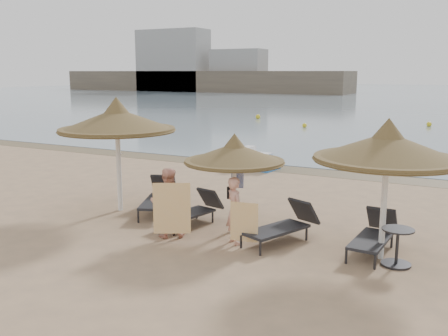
# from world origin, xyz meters

# --- Properties ---
(ground) EXTENTS (160.00, 160.00, 0.00)m
(ground) POSITION_xyz_m (0.00, 0.00, 0.00)
(ground) COLOR tan
(ground) RESTS_ON ground
(sea) EXTENTS (200.00, 140.00, 0.03)m
(sea) POSITION_xyz_m (0.00, 80.00, 0.01)
(sea) COLOR slate
(sea) RESTS_ON ground
(wet_sand_strip) EXTENTS (200.00, 1.60, 0.01)m
(wet_sand_strip) POSITION_xyz_m (0.00, 9.40, 0.00)
(wet_sand_strip) COLOR brown
(wet_sand_strip) RESTS_ON ground
(far_shore) EXTENTS (150.00, 54.80, 12.00)m
(far_shore) POSITION_xyz_m (-25.10, 77.82, 2.91)
(far_shore) COLOR brown
(far_shore) RESTS_ON ground
(palapa_left) EXTENTS (3.27, 3.27, 3.24)m
(palapa_left) POSITION_xyz_m (-3.29, 1.38, 2.58)
(palapa_left) COLOR white
(palapa_left) RESTS_ON ground
(palapa_center) EXTENTS (2.48, 2.48, 2.45)m
(palapa_center) POSITION_xyz_m (0.45, 1.20, 1.95)
(palapa_center) COLOR white
(palapa_center) RESTS_ON ground
(palapa_right) EXTENTS (3.03, 3.03, 3.00)m
(palapa_right) POSITION_xyz_m (4.06, 0.94, 2.39)
(palapa_right) COLOR white
(palapa_right) RESTS_ON ground
(lounger_far_left) EXTENTS (1.47, 2.23, 0.95)m
(lounger_far_left) POSITION_xyz_m (-2.24, 1.81, 0.43)
(lounger_far_left) COLOR #252528
(lounger_far_left) RESTS_ON ground
(lounger_near_left) EXTENTS (1.03, 2.00, 0.85)m
(lounger_near_left) POSITION_xyz_m (-0.73, 1.22, 0.38)
(lounger_near_left) COLOR #252528
(lounger_near_left) RESTS_ON ground
(lounger_near_right) EXTENTS (1.38, 2.14, 0.91)m
(lounger_near_right) POSITION_xyz_m (1.84, 1.04, 0.41)
(lounger_near_right) COLOR #252528
(lounger_near_right) RESTS_ON ground
(lounger_far_right) EXTENTS (0.77, 2.00, 0.88)m
(lounger_far_right) POSITION_xyz_m (3.83, 1.34, 0.39)
(lounger_far_right) COLOR #252528
(lounger_far_right) RESTS_ON ground
(side_table) EXTENTS (0.65, 0.65, 0.78)m
(side_table) POSITION_xyz_m (4.41, 0.69, 0.37)
(side_table) COLOR #252528
(side_table) RESTS_ON ground
(person_left) EXTENTS (1.07, 0.99, 1.95)m
(person_left) POSITION_xyz_m (-0.77, 0.06, 0.98)
(person_left) COLOR #E19B83
(person_left) RESTS_ON ground
(person_right) EXTENTS (0.99, 0.95, 1.82)m
(person_right) POSITION_xyz_m (0.86, 0.39, 0.91)
(person_right) COLOR #E19B83
(person_right) RESTS_ON ground
(towel_left) EXTENTS (0.77, 0.42, 1.20)m
(towel_left) POSITION_xyz_m (-0.42, -0.29, 0.83)
(towel_left) COLOR orange
(towel_left) RESTS_ON ground
(towel_right) EXTENTS (0.64, 0.11, 0.90)m
(towel_right) POSITION_xyz_m (1.21, 0.14, 0.62)
(towel_right) COLOR orange
(towel_right) RESTS_ON ground
(bag_patterned) EXTENTS (0.32, 0.20, 0.38)m
(bag_patterned) POSITION_xyz_m (0.45, 1.38, 1.26)
(bag_patterned) COLOR silver
(bag_patterned) RESTS_ON ground
(bag_dark) EXTENTS (0.22, 0.12, 0.30)m
(bag_dark) POSITION_xyz_m (0.45, 1.04, 1.01)
(bag_dark) COLOR black
(bag_dark) RESTS_ON ground
(pedal_boat) EXTENTS (1.99, 1.30, 0.88)m
(pedal_boat) POSITION_xyz_m (-2.45, 8.89, 0.33)
(pedal_boat) COLOR blue
(pedal_boat) RESTS_ON ground
(buoy_left) EXTENTS (0.33, 0.33, 0.33)m
(buoy_left) POSITION_xyz_m (-5.38, 24.31, 0.16)
(buoy_left) COLOR gold
(buoy_left) RESTS_ON ground
(buoy_mid) EXTENTS (0.36, 0.36, 0.36)m
(buoy_mid) POSITION_xyz_m (2.38, 29.06, 0.18)
(buoy_mid) COLOR gold
(buoy_mid) RESTS_ON ground
(buoy_extra) EXTENTS (0.39, 0.39, 0.39)m
(buoy_extra) POSITION_xyz_m (-10.97, 28.89, 0.19)
(buoy_extra) COLOR gold
(buoy_extra) RESTS_ON ground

